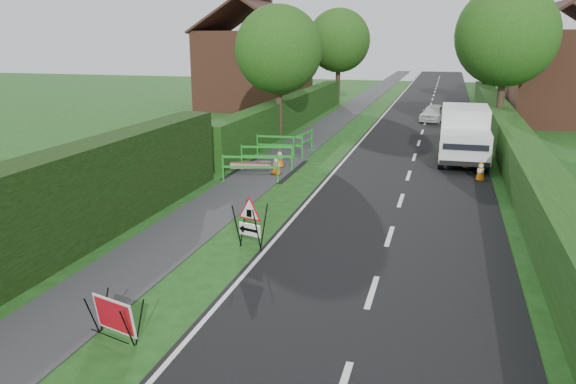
{
  "coord_description": "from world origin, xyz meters",
  "views": [
    {
      "loc": [
        3.71,
        -9.7,
        5.11
      ],
      "look_at": [
        -0.11,
        3.82,
        1.22
      ],
      "focal_mm": 35.0,
      "sensor_mm": 36.0,
      "label": 1
    }
  ],
  "objects_px": {
    "red_rect_sign": "(114,317)",
    "triangle_sign": "(248,219)",
    "works_van": "(464,134)",
    "hatchback_car": "(434,113)"
  },
  "relations": [
    {
      "from": "red_rect_sign",
      "to": "works_van",
      "type": "distance_m",
      "value": 17.93
    },
    {
      "from": "triangle_sign",
      "to": "works_van",
      "type": "distance_m",
      "value": 13.23
    },
    {
      "from": "red_rect_sign",
      "to": "triangle_sign",
      "type": "bearing_deg",
      "value": 96.77
    },
    {
      "from": "triangle_sign",
      "to": "works_van",
      "type": "height_order",
      "value": "works_van"
    },
    {
      "from": "triangle_sign",
      "to": "works_van",
      "type": "relative_size",
      "value": 0.23
    },
    {
      "from": "hatchback_car",
      "to": "triangle_sign",
      "type": "bearing_deg",
      "value": -86.43
    },
    {
      "from": "works_van",
      "to": "hatchback_car",
      "type": "distance_m",
      "value": 11.89
    },
    {
      "from": "triangle_sign",
      "to": "hatchback_car",
      "type": "xyz_separation_m",
      "value": [
        3.74,
        23.9,
        -0.27
      ]
    },
    {
      "from": "red_rect_sign",
      "to": "triangle_sign",
      "type": "relative_size",
      "value": 0.89
    },
    {
      "from": "triangle_sign",
      "to": "hatchback_car",
      "type": "bearing_deg",
      "value": 97.86
    }
  ]
}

